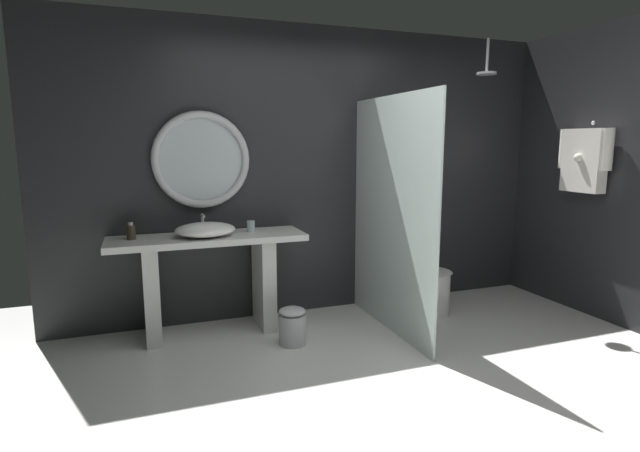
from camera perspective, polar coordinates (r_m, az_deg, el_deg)
ground_plane at (r=3.28m, az=11.47°, el=-19.30°), size 5.76×5.76×0.00m
back_wall_panel at (r=4.60m, az=-0.48°, el=6.21°), size 4.80×0.10×2.60m
side_wall_right at (r=5.04m, az=30.70°, el=5.17°), size 0.10×2.47×2.60m
vanity_counter at (r=4.17m, az=-12.70°, el=-5.12°), size 1.57×0.49×0.83m
vessel_sink at (r=4.06m, az=-13.13°, el=-0.41°), size 0.48×0.39×0.16m
tumbler_cup at (r=4.20m, az=-8.02°, el=-0.03°), size 0.07×0.07×0.10m
soap_dispenser at (r=4.11m, az=-21.05°, el=-0.64°), size 0.07×0.07×0.14m
round_wall_mirror at (r=4.27m, az=-13.56°, el=7.46°), size 0.81×0.07×0.81m
shower_glass_panel at (r=4.11m, az=8.28°, el=1.15°), size 0.02×1.40×1.95m
rain_shower_head at (r=4.91m, az=18.76°, el=16.80°), size 0.17×0.17×0.32m
hanging_bathrobe at (r=5.04m, az=28.29°, el=6.96°), size 0.20×0.54×0.63m
toilet at (r=4.80m, az=11.99°, el=-6.37°), size 0.39×0.59×0.59m
waste_bin at (r=3.96m, az=-3.22°, el=-11.44°), size 0.21×0.21×0.30m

